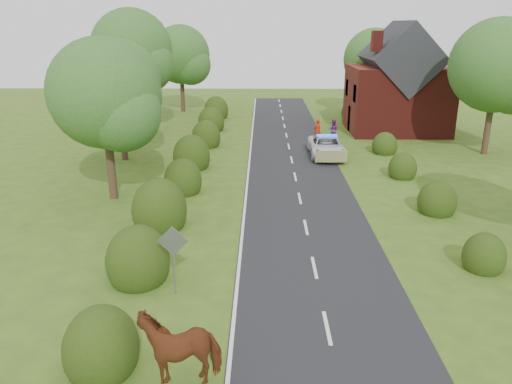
{
  "coord_description": "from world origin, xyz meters",
  "views": [
    {
      "loc": [
        -2.02,
        -13.22,
        8.88
      ],
      "look_at": [
        -2.31,
        9.24,
        1.3
      ],
      "focal_mm": 35.0,
      "sensor_mm": 36.0,
      "label": 1
    }
  ],
  "objects_px": {
    "road_sign": "(173,250)",
    "cow": "(181,350)",
    "police_van": "(326,146)",
    "pedestrian_purple": "(333,130)",
    "pedestrian_red": "(317,130)"
  },
  "relations": [
    {
      "from": "police_van",
      "to": "pedestrian_red",
      "type": "height_order",
      "value": "pedestrian_red"
    },
    {
      "from": "cow",
      "to": "pedestrian_red",
      "type": "bearing_deg",
      "value": 149.12
    },
    {
      "from": "cow",
      "to": "police_van",
      "type": "relative_size",
      "value": 0.47
    },
    {
      "from": "road_sign",
      "to": "cow",
      "type": "bearing_deg",
      "value": -78.45
    },
    {
      "from": "cow",
      "to": "pedestrian_red",
      "type": "xyz_separation_m",
      "value": [
        6.43,
        28.02,
        0.04
      ]
    },
    {
      "from": "pedestrian_red",
      "to": "road_sign",
      "type": "bearing_deg",
      "value": 39.07
    },
    {
      "from": "road_sign",
      "to": "police_van",
      "type": "xyz_separation_m",
      "value": [
        7.5,
        19.1,
        -0.95
      ]
    },
    {
      "from": "cow",
      "to": "pedestrian_purple",
      "type": "distance_m",
      "value": 29.61
    },
    {
      "from": "road_sign",
      "to": "cow",
      "type": "relative_size",
      "value": 1.04
    },
    {
      "from": "road_sign",
      "to": "cow",
      "type": "distance_m",
      "value": 4.46
    },
    {
      "from": "cow",
      "to": "pedestrian_red",
      "type": "distance_m",
      "value": 28.75
    },
    {
      "from": "road_sign",
      "to": "pedestrian_purple",
      "type": "xyz_separation_m",
      "value": [
        8.66,
        24.26,
        -0.81
      ]
    },
    {
      "from": "road_sign",
      "to": "police_van",
      "type": "height_order",
      "value": "road_sign"
    },
    {
      "from": "road_sign",
      "to": "police_van",
      "type": "relative_size",
      "value": 0.49
    },
    {
      "from": "road_sign",
      "to": "cow",
      "type": "xyz_separation_m",
      "value": [
        0.88,
        -4.3,
        -0.79
      ]
    }
  ]
}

